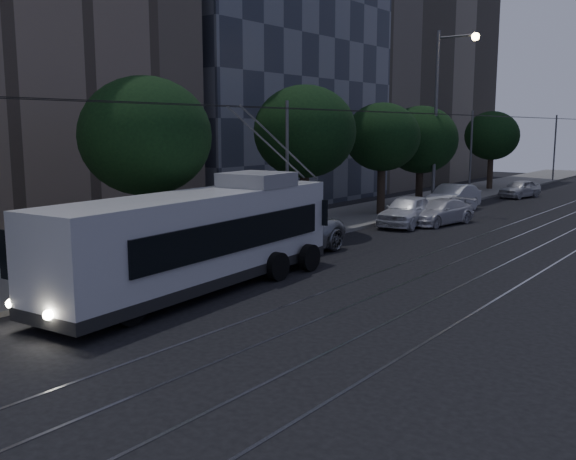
{
  "coord_description": "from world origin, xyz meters",
  "views": [
    {
      "loc": [
        10.79,
        -11.13,
        4.93
      ],
      "look_at": [
        -0.69,
        3.99,
        1.88
      ],
      "focal_mm": 40.0,
      "sensor_mm": 36.0,
      "label": 1
    }
  ],
  "objects_px": {
    "pickup_silver": "(276,234)",
    "trolleybus": "(202,238)",
    "car_white_b": "(440,212)",
    "car_white_a": "(407,211)",
    "streetlamp_far": "(443,104)",
    "car_white_d": "(520,189)",
    "car_white_c": "(453,198)"
  },
  "relations": [
    {
      "from": "trolleybus",
      "to": "pickup_silver",
      "type": "distance_m",
      "value": 5.67
    },
    {
      "from": "pickup_silver",
      "to": "trolleybus",
      "type": "bearing_deg",
      "value": -75.1
    },
    {
      "from": "car_white_b",
      "to": "streetlamp_far",
      "type": "distance_m",
      "value": 7.53
    },
    {
      "from": "car_white_a",
      "to": "car_white_c",
      "type": "height_order",
      "value": "car_white_c"
    },
    {
      "from": "trolleybus",
      "to": "streetlamp_far",
      "type": "relative_size",
      "value": 1.12
    },
    {
      "from": "car_white_c",
      "to": "streetlamp_far",
      "type": "bearing_deg",
      "value": -134.65
    },
    {
      "from": "trolleybus",
      "to": "streetlamp_far",
      "type": "height_order",
      "value": "streetlamp_far"
    },
    {
      "from": "car_white_a",
      "to": "car_white_b",
      "type": "distance_m",
      "value": 1.86
    },
    {
      "from": "pickup_silver",
      "to": "streetlamp_far",
      "type": "xyz_separation_m",
      "value": [
        -0.48,
        16.11,
        5.37
      ]
    },
    {
      "from": "car_white_c",
      "to": "pickup_silver",
      "type": "bearing_deg",
      "value": -90.22
    },
    {
      "from": "car_white_b",
      "to": "car_white_d",
      "type": "xyz_separation_m",
      "value": [
        -0.73,
        15.15,
        -0.0
      ]
    },
    {
      "from": "streetlamp_far",
      "to": "trolleybus",
      "type": "bearing_deg",
      "value": -85.01
    },
    {
      "from": "car_white_d",
      "to": "trolleybus",
      "type": "bearing_deg",
      "value": -76.24
    },
    {
      "from": "pickup_silver",
      "to": "streetlamp_far",
      "type": "distance_m",
      "value": 16.98
    },
    {
      "from": "trolleybus",
      "to": "car_white_d",
      "type": "relative_size",
      "value": 3.11
    },
    {
      "from": "car_white_b",
      "to": "trolleybus",
      "type": "bearing_deg",
      "value": -79.32
    },
    {
      "from": "pickup_silver",
      "to": "car_white_a",
      "type": "relative_size",
      "value": 1.35
    },
    {
      "from": "pickup_silver",
      "to": "car_white_b",
      "type": "distance_m",
      "value": 11.61
    },
    {
      "from": "trolleybus",
      "to": "car_white_a",
      "type": "distance_m",
      "value": 15.48
    },
    {
      "from": "trolleybus",
      "to": "car_white_a",
      "type": "relative_size",
      "value": 2.56
    },
    {
      "from": "car_white_b",
      "to": "car_white_d",
      "type": "distance_m",
      "value": 15.17
    },
    {
      "from": "trolleybus",
      "to": "car_white_c",
      "type": "distance_m",
      "value": 22.19
    },
    {
      "from": "car_white_a",
      "to": "car_white_b",
      "type": "height_order",
      "value": "car_white_a"
    },
    {
      "from": "pickup_silver",
      "to": "streetlamp_far",
      "type": "height_order",
      "value": "streetlamp_far"
    },
    {
      "from": "car_white_c",
      "to": "car_white_d",
      "type": "height_order",
      "value": "car_white_c"
    },
    {
      "from": "pickup_silver",
      "to": "streetlamp_far",
      "type": "bearing_deg",
      "value": 92.2
    },
    {
      "from": "pickup_silver",
      "to": "car_white_b",
      "type": "relative_size",
      "value": 1.4
    },
    {
      "from": "car_white_a",
      "to": "car_white_d",
      "type": "height_order",
      "value": "car_white_a"
    },
    {
      "from": "car_white_a",
      "to": "streetlamp_far",
      "type": "xyz_separation_m",
      "value": [
        -1.0,
        6.12,
        5.45
      ]
    },
    {
      "from": "car_white_a",
      "to": "car_white_c",
      "type": "bearing_deg",
      "value": 87.62
    },
    {
      "from": "car_white_d",
      "to": "car_white_c",
      "type": "bearing_deg",
      "value": -81.66
    },
    {
      "from": "trolleybus",
      "to": "pickup_silver",
      "type": "relative_size",
      "value": 1.89
    }
  ]
}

